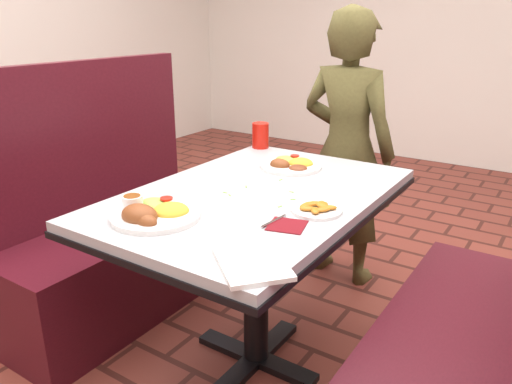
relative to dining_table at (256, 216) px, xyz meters
The scene contains 14 objects.
dining_table is the anchor object (origin of this frame).
booth_bench_left 0.86m from the dining_table, behind, with size 0.47×1.20×1.17m.
booth_bench_right 0.86m from the dining_table, ahead, with size 0.47×1.20×1.17m.
diner_person 0.90m from the dining_table, 92.14° to the left, with size 0.52×0.34×1.41m, color brown.
near_dinner_plate 0.43m from the dining_table, 109.36° to the right, with size 0.29×0.29×0.09m.
far_dinner_plate 0.37m from the dining_table, 97.63° to the left, with size 0.26×0.26×0.07m.
plantain_plate 0.30m from the dining_table, 10.93° to the right, with size 0.17×0.17×0.03m.
maroon_napkin 0.34m from the dining_table, 39.48° to the right, with size 0.11×0.11×0.00m, color maroon.
spoon_utensil 0.31m from the dining_table, 45.38° to the right, with size 0.01×0.13×0.00m, color silver.
red_tumbler 0.68m from the dining_table, 121.63° to the left, with size 0.08×0.08×0.12m, color red.
paper_napkin 0.58m from the dining_table, 57.50° to the right, with size 0.22×0.17×0.01m, color white.
knife_utensil 0.42m from the dining_table, 95.13° to the right, with size 0.01×0.16×0.00m, color silver.
fork_utensil 0.39m from the dining_table, 102.43° to the right, with size 0.01×0.16×0.00m, color silver.
lettuce_shreds 0.12m from the dining_table, 56.31° to the left, with size 0.28×0.32×0.00m, color #76AE45, non-canonical shape.
Camera 1 is at (0.96, -1.44, 1.36)m, focal length 35.00 mm.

